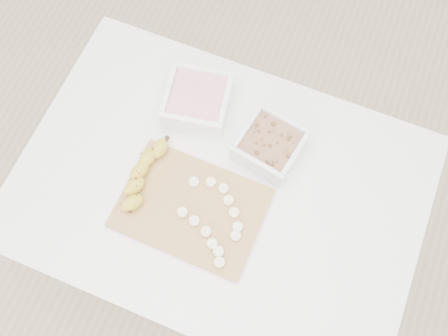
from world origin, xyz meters
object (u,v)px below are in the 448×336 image
at_px(cutting_board, 191,208).
at_px(banana, 143,176).
at_px(bowl_yogurt, 197,101).
at_px(table, 220,199).
at_px(bowl_granola, 270,145).

distance_m(cutting_board, banana, 0.14).
distance_m(bowl_yogurt, banana, 0.24).
height_order(cutting_board, banana, banana).
height_order(bowl_yogurt, banana, bowl_yogurt).
bearing_deg(table, cutting_board, -118.11).
height_order(bowl_granola, banana, bowl_granola).
distance_m(bowl_yogurt, bowl_granola, 0.22).
xyz_separation_m(bowl_yogurt, bowl_granola, (0.21, -0.04, -0.00)).
relative_size(bowl_yogurt, banana, 0.92).
bearing_deg(bowl_granola, banana, -143.41).
xyz_separation_m(bowl_yogurt, banana, (-0.04, -0.24, -0.01)).
xyz_separation_m(table, cutting_board, (-0.04, -0.08, 0.10)).
xyz_separation_m(cutting_board, banana, (-0.14, 0.02, 0.02)).
distance_m(table, banana, 0.23).
relative_size(table, banana, 4.94).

